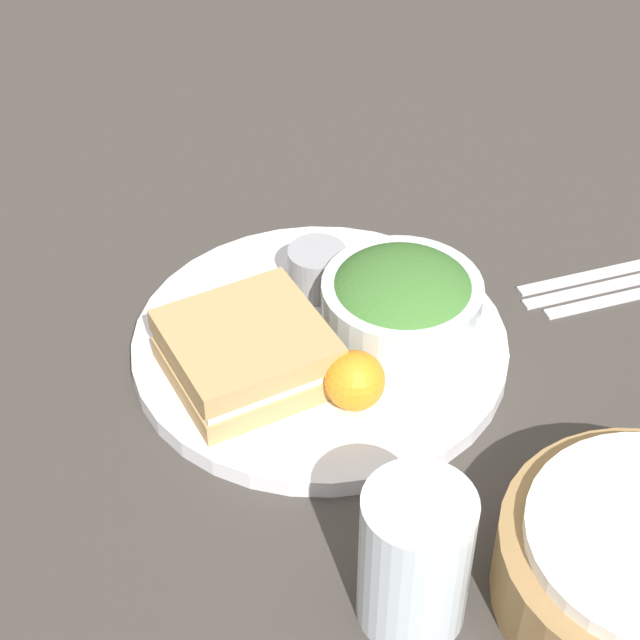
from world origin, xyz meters
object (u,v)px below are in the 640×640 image
object	(u,v)px
plate	(320,345)
salad_bowl	(402,301)
drink_glass	(415,558)
spoon	(621,297)
sandwich	(246,351)
fork	(600,273)
knife	(610,285)
dressing_cup	(317,270)

from	to	relation	value
plate	salad_bowl	xyz separation A→B (m)	(-0.06, 0.03, 0.04)
drink_glass	spoon	world-z (taller)	drink_glass
plate	sandwich	bearing A→B (deg)	-1.30
spoon	fork	bearing A→B (deg)	90.00
sandwich	salad_bowl	size ratio (longest dim) A/B	1.01
knife	salad_bowl	bearing A→B (deg)	-177.65
dressing_cup	fork	distance (m)	0.26
salad_bowl	spoon	size ratio (longest dim) A/B	0.91
drink_glass	spoon	xyz separation A→B (m)	(-0.36, -0.13, -0.05)
knife	spoon	size ratio (longest dim) A/B	1.17
salad_bowl	spoon	bearing A→B (deg)	158.72
salad_bowl	drink_glass	world-z (taller)	drink_glass
salad_bowl	plate	bearing A→B (deg)	-25.82
sandwich	salad_bowl	distance (m)	0.14
spoon	knife	bearing A→B (deg)	90.00
knife	dressing_cup	bearing A→B (deg)	166.35
drink_glass	spoon	bearing A→B (deg)	-159.95
knife	plate	bearing A→B (deg)	-180.00
sandwich	dressing_cup	world-z (taller)	sandwich
sandwich	fork	distance (m)	0.35
plate	knife	world-z (taller)	plate
knife	sandwich	bearing A→B (deg)	-176.43
drink_glass	fork	size ratio (longest dim) A/B	0.68
plate	fork	world-z (taller)	plate
plate	knife	bearing A→B (deg)	161.33
plate	sandwich	distance (m)	0.08
salad_bowl	fork	xyz separation A→B (m)	(-0.20, 0.04, -0.04)
fork	spoon	size ratio (longest dim) A/B	1.11
salad_bowl	fork	bearing A→B (deg)	168.62
fork	drink_glass	bearing A→B (deg)	-137.29
salad_bowl	spoon	distance (m)	0.21
fork	spoon	distance (m)	0.04
sandwich	dressing_cup	size ratio (longest dim) A/B	2.66
plate	dressing_cup	size ratio (longest dim) A/B	6.15
dressing_cup	drink_glass	distance (m)	0.32
dressing_cup	spoon	bearing A→B (deg)	143.96
plate	salad_bowl	world-z (taller)	salad_bowl
plate	knife	size ratio (longest dim) A/B	1.83
salad_bowl	dressing_cup	bearing A→B (deg)	-73.61
sandwich	knife	xyz separation A→B (m)	(-0.33, 0.09, -0.04)
salad_bowl	fork	world-z (taller)	salad_bowl
salad_bowl	drink_glass	size ratio (longest dim) A/B	1.20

